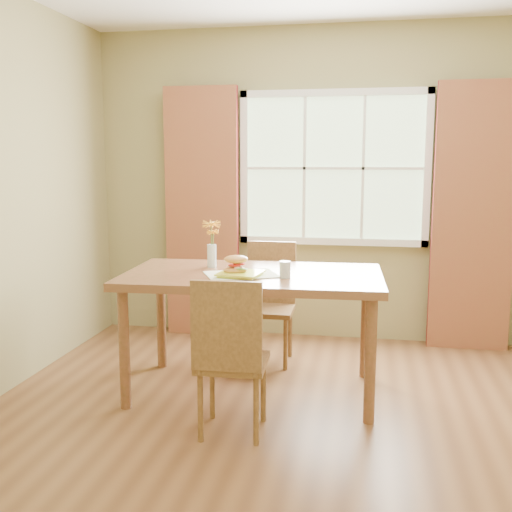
{
  "coord_description": "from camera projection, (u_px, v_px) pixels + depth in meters",
  "views": [
    {
      "loc": [
        0.3,
        -3.35,
        1.57
      ],
      "look_at": [
        -0.41,
        0.45,
        0.95
      ],
      "focal_mm": 42.0,
      "sensor_mm": 36.0,
      "label": 1
    }
  ],
  "objects": [
    {
      "name": "croissant_sandwich",
      "position": [
        236.0,
        264.0,
        3.85
      ],
      "size": [
        0.18,
        0.15,
        0.12
      ],
      "rotation": [
        0.0,
        0.0,
        0.28
      ],
      "color": "#FB9E55",
      "rests_on": "plate"
    },
    {
      "name": "window",
      "position": [
        334.0,
        168.0,
        5.13
      ],
      "size": [
        1.62,
        0.06,
        1.32
      ],
      "color": "#B8DBA6",
      "rests_on": "room"
    },
    {
      "name": "plate",
      "position": [
        241.0,
        275.0,
        3.85
      ],
      "size": [
        0.3,
        0.3,
        0.01
      ],
      "primitive_type": "cube",
      "rotation": [
        0.0,
        0.0,
        -0.13
      ],
      "color": "#D4E038",
      "rests_on": "placemat"
    },
    {
      "name": "chair_near",
      "position": [
        230.0,
        351.0,
        3.35
      ],
      "size": [
        0.41,
        0.41,
        0.94
      ],
      "rotation": [
        0.0,
        0.0,
        0.05
      ],
      "color": "brown",
      "rests_on": "room"
    },
    {
      "name": "water_glass",
      "position": [
        285.0,
        270.0,
        3.81
      ],
      "size": [
        0.07,
        0.07,
        0.11
      ],
      "color": "silver",
      "rests_on": "dining_table"
    },
    {
      "name": "chair_far",
      "position": [
        270.0,
        296.0,
        4.71
      ],
      "size": [
        0.39,
        0.39,
        0.93
      ],
      "rotation": [
        0.0,
        0.0,
        0.02
      ],
      "color": "brown",
      "rests_on": "room"
    },
    {
      "name": "curtain_left",
      "position": [
        202.0,
        214.0,
        5.31
      ],
      "size": [
        0.65,
        0.08,
        2.2
      ],
      "primitive_type": "cube",
      "color": "maroon",
      "rests_on": "room"
    },
    {
      "name": "room",
      "position": [
        314.0,
        200.0,
        3.34
      ],
      "size": [
        4.24,
        3.84,
        2.74
      ],
      "color": "brown",
      "rests_on": "ground"
    },
    {
      "name": "dining_table",
      "position": [
        253.0,
        285.0,
        4.0
      ],
      "size": [
        1.74,
        1.03,
        0.83
      ],
      "rotation": [
        0.0,
        0.0,
        0.04
      ],
      "color": "brown",
      "rests_on": "room"
    },
    {
      "name": "curtain_right",
      "position": [
        473.0,
        218.0,
        4.9
      ],
      "size": [
        0.65,
        0.08,
        2.2
      ],
      "primitive_type": "cube",
      "color": "maroon",
      "rests_on": "room"
    },
    {
      "name": "flower_vase",
      "position": [
        212.0,
        239.0,
        4.17
      ],
      "size": [
        0.13,
        0.13,
        0.33
      ],
      "color": "silver",
      "rests_on": "dining_table"
    },
    {
      "name": "placemat",
      "position": [
        241.0,
        275.0,
        3.91
      ],
      "size": [
        0.55,
        0.49,
        0.01
      ],
      "primitive_type": "cube",
      "rotation": [
        0.0,
        0.0,
        0.45
      ],
      "color": "beige",
      "rests_on": "dining_table"
    }
  ]
}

